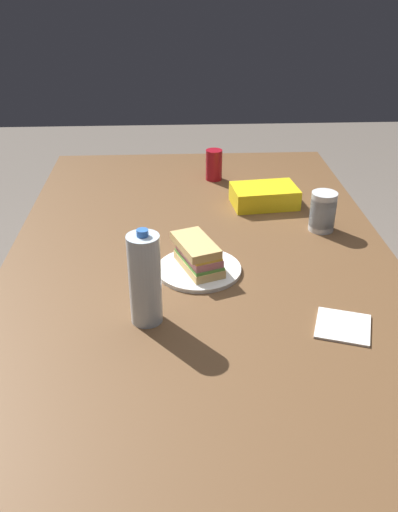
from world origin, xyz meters
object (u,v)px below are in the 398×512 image
Objects in this scene: dining_table at (200,271)px; plastic_cup_stack at (323,211)px; paper_plate at (199,269)px; soda_can_red at (214,165)px; chip_bag at (264,196)px; water_bottle_tall at (145,279)px; sandwich at (198,255)px.

dining_table is 14.30× the size of plastic_cup_stack.
paper_plate reaches higher than dining_table.
paper_plate is at bearing 172.47° from soda_can_red.
soda_can_red is at bearing -64.89° from chip_bag.
water_bottle_tall reaches higher than dining_table.
sandwich is 1.64× the size of soda_can_red.
plastic_cup_stack is (0.25, -0.42, 0.01)m from sandwich.
dining_table is at bearing 47.77° from chip_bag.
sandwich is 0.73m from soda_can_red.
plastic_cup_stack is at bearing 120.26° from chip_bag.
chip_bag is 0.91× the size of water_bottle_tall.
water_bottle_tall is at bearing 166.07° from soda_can_red.
paper_plate is at bearing 54.13° from chip_bag.
soda_can_red is (0.73, -0.10, 0.06)m from paper_plate.
paper_plate is 1.06× the size of chip_bag.
dining_table is 0.63m from soda_can_red.
plastic_cup_stack reaches higher than soda_can_red.
soda_can_red is 0.48× the size of water_bottle_tall.
sandwich is 0.53m from chip_bag.
sandwich is (-0.11, 0.01, 0.12)m from dining_table.
paper_plate is at bearing 121.02° from plastic_cup_stack.
sandwich is at bearing 173.22° from dining_table.
chip_bag is 0.27m from plastic_cup_stack.
chip_bag is at bearing -35.68° from dining_table.
plastic_cup_stack is at bearing -59.45° from sandwich.
dining_table is at bearing -23.66° from water_bottle_tall.
dining_table is 8.14× the size of chip_bag.
paper_plate is 2.00× the size of soda_can_red.
paper_plate is 1.22× the size of sandwich.
plastic_cup_stack reaches higher than sandwich.
sandwich is 0.28m from water_bottle_tall.
sandwich is 0.79× the size of water_bottle_tall.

